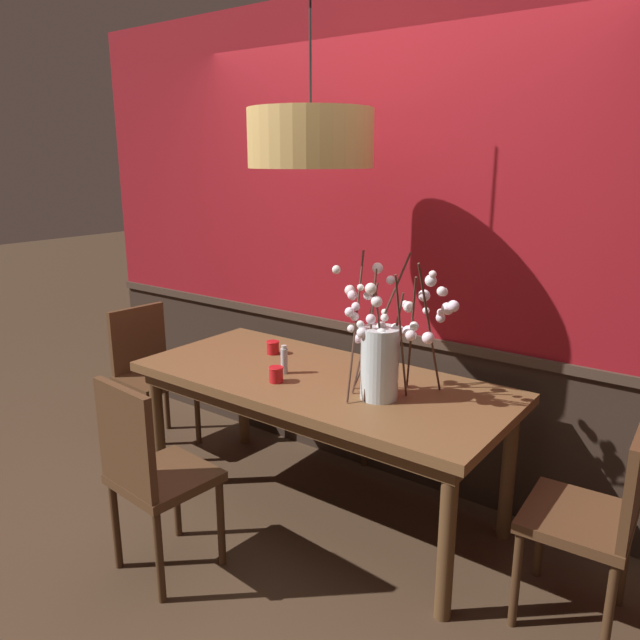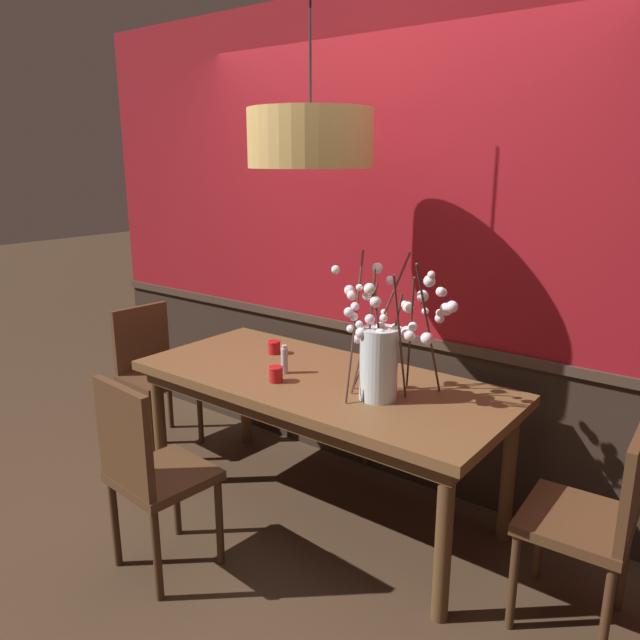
% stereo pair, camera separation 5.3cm
% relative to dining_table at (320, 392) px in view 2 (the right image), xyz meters
% --- Properties ---
extents(ground_plane, '(24.00, 24.00, 0.00)m').
position_rel_dining_table_xyz_m(ground_plane, '(0.00, 0.00, -0.68)').
color(ground_plane, '#422D1E').
extents(back_wall, '(4.67, 0.14, 2.74)m').
position_rel_dining_table_xyz_m(back_wall, '(0.00, 0.62, 0.68)').
color(back_wall, '#2D2119').
rests_on(back_wall, ground).
extents(dining_table, '(1.98, 0.88, 0.77)m').
position_rel_dining_table_xyz_m(dining_table, '(0.00, 0.00, 0.00)').
color(dining_table, brown).
rests_on(dining_table, ground).
extents(chair_near_side_left, '(0.44, 0.43, 0.95)m').
position_rel_dining_table_xyz_m(chair_near_side_left, '(-0.28, -0.88, -0.15)').
color(chair_near_side_left, '#4C301C').
rests_on(chair_near_side_left, ground).
extents(chair_far_side_right, '(0.42, 0.39, 0.92)m').
position_rel_dining_table_xyz_m(chair_far_side_right, '(0.32, 0.84, -0.17)').
color(chair_far_side_right, '#4C301C').
rests_on(chair_far_side_right, ground).
extents(chair_head_west_end, '(0.44, 0.45, 0.92)m').
position_rel_dining_table_xyz_m(chair_head_west_end, '(-1.39, -0.01, -0.16)').
color(chair_head_west_end, '#4C301C').
rests_on(chair_head_west_end, ground).
extents(chair_head_east_end, '(0.43, 0.45, 0.89)m').
position_rel_dining_table_xyz_m(chair_head_east_end, '(1.38, -0.02, -0.17)').
color(chair_head_east_end, '#4C301C').
rests_on(chair_head_east_end, ground).
extents(chair_far_side_left, '(0.48, 0.46, 0.96)m').
position_rel_dining_table_xyz_m(chair_far_side_left, '(-0.25, 0.83, -0.15)').
color(chair_far_side_left, '#4C301C').
rests_on(chair_far_side_left, ground).
extents(vase_with_blossoms, '(0.60, 0.42, 0.69)m').
position_rel_dining_table_xyz_m(vase_with_blossoms, '(0.40, -0.06, 0.30)').
color(vase_with_blossoms, silver).
rests_on(vase_with_blossoms, dining_table).
extents(candle_holder_nearer_center, '(0.08, 0.08, 0.08)m').
position_rel_dining_table_xyz_m(candle_holder_nearer_center, '(-0.13, -0.19, 0.13)').
color(candle_holder_nearer_center, red).
rests_on(candle_holder_nearer_center, dining_table).
extents(candle_holder_nearer_edge, '(0.08, 0.08, 0.08)m').
position_rel_dining_table_xyz_m(candle_holder_nearer_edge, '(-0.45, 0.15, 0.12)').
color(candle_holder_nearer_edge, red).
rests_on(candle_holder_nearer_edge, dining_table).
extents(condiment_bottle, '(0.04, 0.04, 0.15)m').
position_rel_dining_table_xyz_m(condiment_bottle, '(-0.18, -0.07, 0.16)').
color(condiment_bottle, '#ADADB2').
rests_on(condiment_bottle, dining_table).
extents(pendant_lamp, '(0.59, 0.59, 0.93)m').
position_rel_dining_table_xyz_m(pendant_lamp, '(-0.03, -0.04, 1.27)').
color(pendant_lamp, tan).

